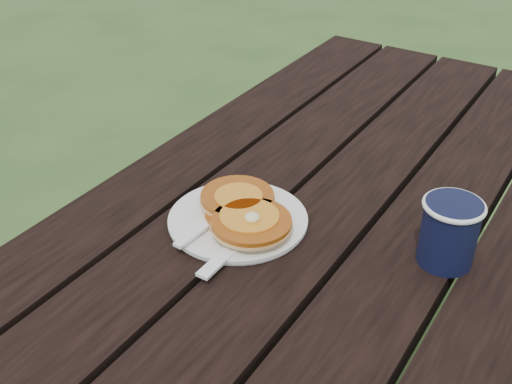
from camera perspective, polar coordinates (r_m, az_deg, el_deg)
The scene contains 5 objects.
plate at distance 1.02m, azimuth -1.61°, elevation -2.55°, with size 0.22×0.22×0.01m, color white.
pancake_stack at distance 1.00m, azimuth -1.04°, elevation -1.80°, with size 0.18×0.17×0.04m.
knife at distance 0.96m, azimuth -1.71°, elevation -4.63°, with size 0.02×0.18×0.01m, color white.
fork at distance 0.98m, azimuth -4.95°, elevation -3.26°, with size 0.03×0.16×0.01m, color white, non-canonical shape.
coffee_cup at distance 0.95m, azimuth 16.84°, elevation -3.15°, with size 0.09×0.09×0.10m.
Camera 1 is at (0.37, -0.68, 1.34)m, focal length 45.00 mm.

